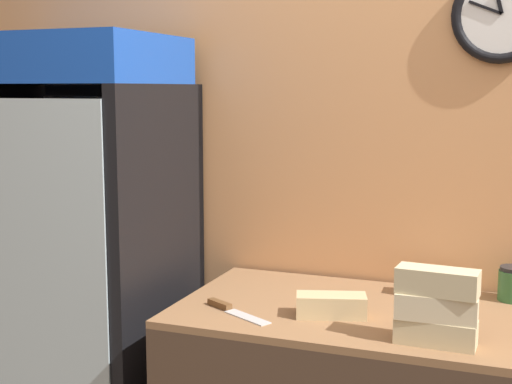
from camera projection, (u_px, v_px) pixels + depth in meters
wall_back at (428, 173)px, 2.70m from camera, size 5.20×0.09×2.70m
beverage_cooler at (85, 248)px, 2.89m from camera, size 0.80×0.68×1.87m
sandwich_stack_bottom at (436, 332)px, 2.09m from camera, size 0.24×0.10×0.08m
sandwich_stack_middle at (436, 307)px, 2.07m from camera, size 0.23×0.09×0.08m
sandwich_stack_top at (437, 282)px, 2.06m from camera, size 0.24×0.11×0.08m
sandwich_flat_left at (432, 285)px, 2.58m from camera, size 0.22×0.10×0.08m
sandwich_flat_right at (331, 306)px, 2.34m from camera, size 0.25×0.16×0.07m
chefs_knife at (229, 309)px, 2.40m from camera, size 0.28×0.17×0.02m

